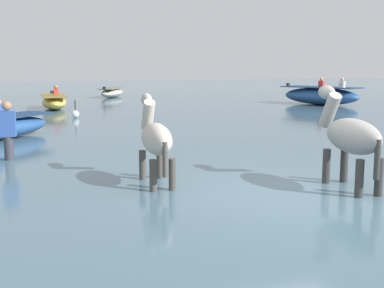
% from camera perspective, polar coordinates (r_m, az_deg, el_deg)
% --- Properties ---
extents(ground_plane, '(120.00, 120.00, 0.00)m').
position_cam_1_polar(ground_plane, '(8.36, 11.19, -8.05)').
color(ground_plane, '#666051').
extents(water_surface, '(90.00, 90.00, 0.37)m').
position_cam_1_polar(water_surface, '(17.49, -5.82, 1.53)').
color(water_surface, '#476675').
rests_on(water_surface, ground).
extents(horse_lead_pinto, '(0.53, 1.73, 1.88)m').
position_cam_1_polar(horse_lead_pinto, '(8.77, -4.05, 0.34)').
color(horse_lead_pinto, beige).
rests_on(horse_lead_pinto, ground).
extents(horse_trailing_grey, '(0.61, 1.87, 2.03)m').
position_cam_1_polar(horse_trailing_grey, '(8.79, 17.08, 0.59)').
color(horse_trailing_grey, gray).
rests_on(horse_trailing_grey, ground).
extents(boat_near_port, '(2.35, 3.22, 0.71)m').
position_cam_1_polar(boat_near_port, '(32.12, -8.82, 5.64)').
color(boat_near_port, '#B2AD9E').
rests_on(boat_near_port, water_surface).
extents(boat_mid_outer, '(3.14, 3.20, 1.10)m').
position_cam_1_polar(boat_mid_outer, '(15.01, -20.35, 1.72)').
color(boat_mid_outer, '#28518E').
rests_on(boat_mid_outer, water_surface).
extents(boat_distant_east, '(3.17, 4.35, 1.37)m').
position_cam_1_polar(boat_distant_east, '(26.75, 14.05, 5.21)').
color(boat_distant_east, '#28518E').
rests_on(boat_distant_east, water_surface).
extents(boat_far_inshore, '(1.14, 3.09, 1.10)m').
position_cam_1_polar(boat_far_inshore, '(24.26, -15.00, 4.50)').
color(boat_far_inshore, gold).
rests_on(boat_far_inshore, water_surface).
extents(person_onlooker_left, '(0.35, 0.25, 1.63)m').
position_cam_1_polar(person_onlooker_left, '(11.61, -19.64, 0.72)').
color(person_onlooker_left, '#383842').
rests_on(person_onlooker_left, ground).
extents(channel_buoy, '(0.29, 0.29, 0.66)m').
position_cam_1_polar(channel_buoy, '(20.06, -12.77, 3.27)').
color(channel_buoy, silver).
rests_on(channel_buoy, water_surface).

